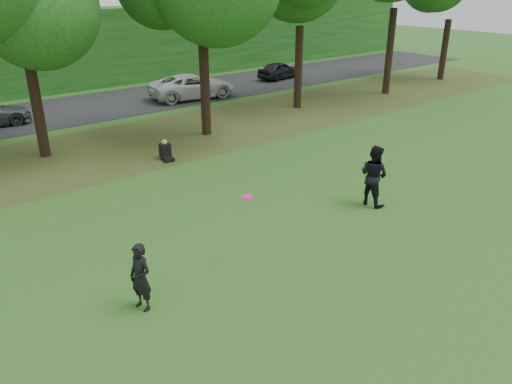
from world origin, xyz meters
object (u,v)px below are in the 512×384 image
(frisbee, at_px, (248,197))
(seated_person, at_px, (166,152))
(player_left, at_px, (141,277))
(player_right, at_px, (374,175))

(frisbee, distance_m, seated_person, 8.97)
(frisbee, height_order, seated_person, frisbee)
(frisbee, xyz_separation_m, seated_person, (2.37, 8.50, -1.59))
(player_left, height_order, frisbee, frisbee)
(player_right, height_order, seated_person, player_right)
(player_right, height_order, frisbee, player_right)
(player_left, relative_size, seated_person, 1.94)
(seated_person, bearing_deg, frisbee, -95.77)
(player_right, bearing_deg, seated_person, 17.58)
(player_left, distance_m, seated_person, 10.06)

